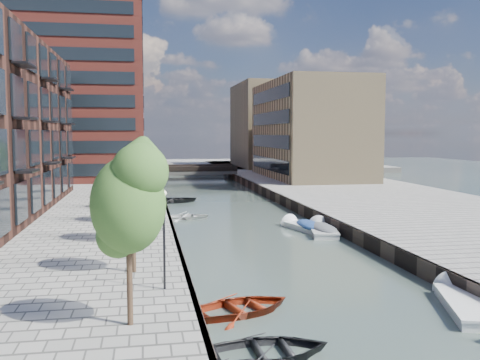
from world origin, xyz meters
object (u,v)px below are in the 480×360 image
object	(u,v)px
tree_0	(128,198)
tree_4	(138,159)
motorboat_3	(305,227)
tree_2	(135,170)
tree_6	(139,153)
tree_3	(137,163)
sloop_1	(267,357)
sloop_2	(242,312)
sloop_4	(174,202)
motorboat_4	(322,230)
tree_5	(139,155)
motorboat_2	(465,304)
tree_1	(133,180)
car	(280,172)
bridge	(195,171)
sloop_3	(187,219)

from	to	relation	value
tree_0	tree_4	distance (m)	28.00
motorboat_3	tree_2	bearing A→B (deg)	-149.65
tree_6	tree_3	bearing A→B (deg)	-90.00
tree_4	sloop_1	world-z (taller)	tree_4
tree_6	sloop_2	world-z (taller)	tree_6
sloop_2	sloop_4	xyz separation A→B (m)	(-0.78, 36.31, 0.00)
motorboat_4	tree_5	bearing A→B (deg)	132.00
tree_5	motorboat_4	bearing A→B (deg)	-48.00
tree_4	motorboat_2	xyz separation A→B (m)	(14.07, -25.50, -5.20)
tree_2	sloop_4	bearing A→B (deg)	81.88
sloop_2	motorboat_4	world-z (taller)	motorboat_4
sloop_1	tree_1	bearing A→B (deg)	26.53
car	bridge	bearing A→B (deg)	138.41
tree_0	tree_2	xyz separation A→B (m)	(0.00, 14.00, 0.00)
motorboat_2	motorboat_4	bearing A→B (deg)	91.57
sloop_4	bridge	bearing A→B (deg)	-18.27
motorboat_2	tree_0	bearing A→B (deg)	-169.93
sloop_4	motorboat_3	size ratio (longest dim) A/B	0.96
tree_3	sloop_2	distance (m)	18.90
sloop_2	car	world-z (taller)	car
tree_1	sloop_1	distance (m)	10.67
tree_3	car	bearing A→B (deg)	61.39
tree_5	motorboat_4	world-z (taller)	tree_5
motorboat_3	motorboat_4	distance (m)	1.77
tree_4	tree_6	xyz separation A→B (m)	(0.00, 14.00, 0.00)
bridge	tree_4	size ratio (longest dim) A/B	2.18
sloop_3	sloop_2	bearing A→B (deg)	175.72
tree_1	tree_5	size ratio (longest dim) A/B	1.00
tree_0	sloop_2	xyz separation A→B (m)	(4.45, 3.41, -5.31)
tree_1	tree_0	bearing A→B (deg)	-90.00
bridge	tree_0	xyz separation A→B (m)	(-8.50, -68.00, 3.92)
sloop_2	sloop_3	bearing A→B (deg)	-17.94
tree_3	motorboat_2	distance (m)	23.82
tree_2	sloop_3	distance (m)	15.89
tree_1	sloop_2	bearing A→B (deg)	-38.90
sloop_3	motorboat_4	distance (m)	12.71
sloop_3	tree_0	bearing A→B (deg)	166.72
sloop_3	motorboat_4	bearing A→B (deg)	-136.89
sloop_3	motorboat_3	distance (m)	11.07
tree_2	car	size ratio (longest dim) A/B	1.42
tree_5	motorboat_4	distance (m)	20.94
sloop_1	motorboat_4	bearing A→B (deg)	-25.94
tree_5	motorboat_3	xyz separation A→B (m)	(12.76, -13.53, -5.10)
sloop_1	motorboat_2	xyz separation A→B (m)	(9.57, 3.59, 0.11)
sloop_4	sloop_2	bearing A→B (deg)	172.65
tree_6	car	world-z (taller)	tree_6
bridge	motorboat_3	bearing A→B (deg)	-84.76
motorboat_2	motorboat_3	xyz separation A→B (m)	(-1.31, 18.98, 0.10)
sloop_4	tree_4	bearing A→B (deg)	154.05
tree_5	motorboat_2	world-z (taller)	tree_5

